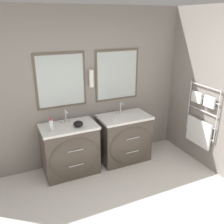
{
  "coord_description": "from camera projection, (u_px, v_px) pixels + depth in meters",
  "views": [
    {
      "loc": [
        -1.18,
        -1.67,
        2.39
      ],
      "look_at": [
        0.29,
        1.5,
        1.08
      ],
      "focal_mm": 40.0,
      "sensor_mm": 36.0,
      "label": 1
    }
  ],
  "objects": [
    {
      "name": "vanity_left",
      "position": [
        71.0,
        150.0,
        3.99
      ],
      "size": [
        0.88,
        0.61,
        0.83
      ],
      "color": "#4C4238",
      "rests_on": "ground_plane"
    },
    {
      "name": "toiletry_bottle",
      "position": [
        51.0,
        125.0,
        3.66
      ],
      "size": [
        0.06,
        0.06,
        0.19
      ],
      "color": "silver",
      "rests_on": "vanity_left"
    },
    {
      "name": "wall_back",
      "position": [
        80.0,
        89.0,
        4.11
      ],
      "size": [
        5.29,
        0.16,
        2.6
      ],
      "color": "gray",
      "rests_on": "ground_plane"
    },
    {
      "name": "faucet_left",
      "position": [
        66.0,
        117.0,
        3.95
      ],
      "size": [
        0.17,
        0.13,
        0.21
      ],
      "color": "silver",
      "rests_on": "vanity_left"
    },
    {
      "name": "soap_dish",
      "position": [
        115.0,
        120.0,
        4.06
      ],
      "size": [
        0.09,
        0.06,
        0.04
      ],
      "color": "white",
      "rests_on": "vanity_right"
    },
    {
      "name": "faucet_right",
      "position": [
        121.0,
        108.0,
        4.33
      ],
      "size": [
        0.17,
        0.13,
        0.21
      ],
      "color": "silver",
      "rests_on": "vanity_right"
    },
    {
      "name": "vanity_right",
      "position": [
        125.0,
        138.0,
        4.37
      ],
      "size": [
        0.88,
        0.61,
        0.83
      ],
      "color": "#4C4238",
      "rests_on": "ground_plane"
    },
    {
      "name": "wall_right",
      "position": [
        220.0,
        95.0,
        3.83
      ],
      "size": [
        0.13,
        4.21,
        2.6
      ],
      "color": "gray",
      "rests_on": "ground_plane"
    },
    {
      "name": "amenity_bowl",
      "position": [
        78.0,
        124.0,
        3.83
      ],
      "size": [
        0.15,
        0.15,
        0.09
      ],
      "color": "black",
      "rests_on": "vanity_left"
    }
  ]
}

